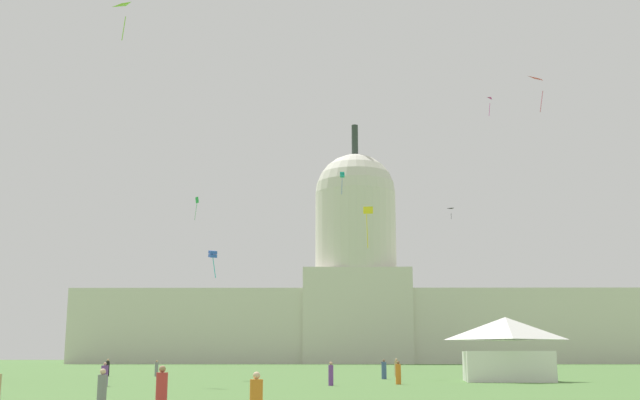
# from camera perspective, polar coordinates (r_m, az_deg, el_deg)

# --- Properties ---
(capitol_building) EXTENTS (149.94, 22.85, 66.10)m
(capitol_building) POSITION_cam_1_polar(r_m,az_deg,el_deg) (213.54, 2.66, -7.26)
(capitol_building) COLOR beige
(capitol_building) RESTS_ON ground_plane
(event_tent) EXTENTS (7.73, 6.93, 5.13)m
(event_tent) POSITION_cam_1_polar(r_m,az_deg,el_deg) (66.18, 13.44, -10.51)
(event_tent) COLOR white
(event_tent) RESTS_ON ground_plane
(person_black_lawn_far_left) EXTENTS (0.45, 0.45, 1.73)m
(person_black_lawn_far_left) POSITION_cam_1_polar(r_m,az_deg,el_deg) (83.94, -15.22, -11.74)
(person_black_lawn_far_left) COLOR black
(person_black_lawn_far_left) RESTS_ON ground_plane
(person_grey_front_left) EXTENTS (0.50, 0.50, 1.53)m
(person_grey_front_left) POSITION_cam_1_polar(r_m,az_deg,el_deg) (32.75, -15.60, -13.20)
(person_grey_front_left) COLOR gray
(person_grey_front_left) RESTS_ON ground_plane
(person_purple_front_right) EXTENTS (0.66, 0.66, 1.60)m
(person_purple_front_right) POSITION_cam_1_polar(r_m,az_deg,el_deg) (56.18, -15.43, -12.23)
(person_purple_front_right) COLOR #703D93
(person_purple_front_right) RESTS_ON ground_plane
(person_orange_edge_west) EXTENTS (0.41, 0.41, 1.66)m
(person_orange_edge_west) POSITION_cam_1_polar(r_m,az_deg,el_deg) (58.21, 5.73, -12.48)
(person_orange_edge_west) COLOR orange
(person_orange_edge_west) RESTS_ON ground_plane
(person_orange_front_center) EXTENTS (0.47, 0.47, 1.51)m
(person_orange_front_center) POSITION_cam_1_polar(r_m,az_deg,el_deg) (26.31, -4.67, -14.17)
(person_orange_front_center) COLOR orange
(person_orange_front_center) RESTS_ON ground_plane
(person_tan_near_tree_west) EXTENTS (0.53, 0.53, 1.77)m
(person_tan_near_tree_west) POSITION_cam_1_polar(r_m,az_deg,el_deg) (80.55, 5.59, -12.10)
(person_tan_near_tree_west) COLOR tan
(person_tan_near_tree_west) RESTS_ON ground_plane
(person_grey_back_left) EXTENTS (0.49, 0.49, 1.60)m
(person_grey_back_left) POSITION_cam_1_polar(r_m,az_deg,el_deg) (81.87, -11.83, -11.96)
(person_grey_back_left) COLOR gray
(person_grey_back_left) RESTS_ON ground_plane
(person_denim_mid_right) EXTENTS (0.58, 0.58, 1.72)m
(person_denim_mid_right) POSITION_cam_1_polar(r_m,az_deg,el_deg) (71.20, 4.69, -12.26)
(person_denim_mid_right) COLOR #3D5684
(person_denim_mid_right) RESTS_ON ground_plane
(person_red_near_tent) EXTENTS (0.60, 0.60, 1.66)m
(person_red_near_tent) POSITION_cam_1_polar(r_m,az_deg,el_deg) (30.73, -11.47, -13.43)
(person_red_near_tent) COLOR red
(person_red_near_tent) RESTS_ON ground_plane
(person_purple_near_tree_east) EXTENTS (0.47, 0.47, 1.63)m
(person_purple_near_tree_east) POSITION_cam_1_polar(r_m,az_deg,el_deg) (55.42, 0.80, -12.60)
(person_purple_near_tree_east) COLOR #703D93
(person_purple_near_tree_east) RESTS_ON ground_plane
(kite_red_mid) EXTENTS (1.56, 1.39, 2.51)m
(kite_red_mid) POSITION_cam_1_polar(r_m,az_deg,el_deg) (66.35, 15.85, 8.10)
(kite_red_mid) COLOR red
(kite_magenta_high) EXTENTS (1.15, 1.30, 3.20)m
(kite_magenta_high) POSITION_cam_1_polar(r_m,az_deg,el_deg) (136.58, 12.07, 7.11)
(kite_magenta_high) COLOR #D1339E
(kite_blue_low) EXTENTS (0.87, 0.89, 2.51)m
(kite_blue_low) POSITION_cam_1_polar(r_m,az_deg,el_deg) (71.45, -7.82, -3.97)
(kite_blue_low) COLOR blue
(kite_black_mid) EXTENTS (1.45, 1.20, 1.97)m
(kite_black_mid) POSITION_cam_1_polar(r_m,az_deg,el_deg) (163.81, 9.57, -0.78)
(kite_black_mid) COLOR black
(kite_green_mid) EXTENTS (0.76, 0.51, 4.23)m
(kite_green_mid) POSITION_cam_1_polar(r_m,az_deg,el_deg) (142.76, -8.97, -0.20)
(kite_green_mid) COLOR green
(kite_yellow_low) EXTENTS (0.96, 0.56, 4.11)m
(kite_yellow_low) POSITION_cam_1_polar(r_m,az_deg,el_deg) (75.66, 3.50, -1.19)
(kite_yellow_low) COLOR yellow
(kite_turquoise_mid) EXTENTS (0.86, 0.89, 4.06)m
(kite_turquoise_mid) POSITION_cam_1_polar(r_m,az_deg,el_deg) (141.77, 1.63, 1.83)
(kite_turquoise_mid) COLOR teal
(kite_lime_mid) EXTENTS (1.73, 1.25, 3.20)m
(kite_lime_mid) POSITION_cam_1_polar(r_m,az_deg,el_deg) (74.34, -13.99, 13.26)
(kite_lime_mid) COLOR #8CD133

